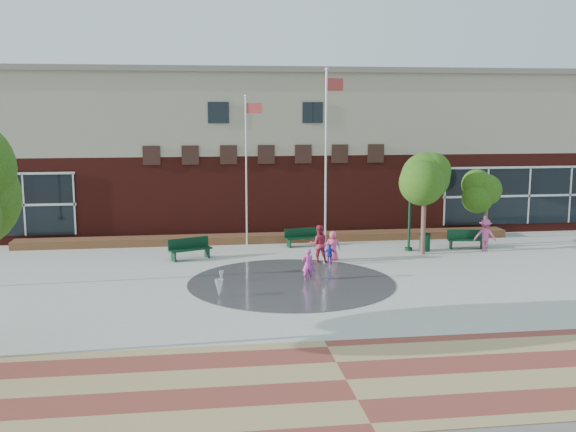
{
  "coord_description": "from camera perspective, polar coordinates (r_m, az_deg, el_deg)",
  "views": [
    {
      "loc": [
        -3.78,
        -23.23,
        6.97
      ],
      "look_at": [
        0.0,
        4.0,
        2.6
      ],
      "focal_mm": 42.0,
      "sensor_mm": 36.0,
      "label": 1
    }
  ],
  "objects": [
    {
      "name": "splash_pad",
      "position": [
        27.4,
        0.29,
        -5.7
      ],
      "size": [
        8.4,
        8.4,
        0.01
      ],
      "primitive_type": "cylinder",
      "color": "#383A3D",
      "rests_on": "ground"
    },
    {
      "name": "person_bench",
      "position": [
        34.65,
        16.35,
        -1.57
      ],
      "size": [
        1.19,
        0.93,
        1.63
      ],
      "primitive_type": "imported",
      "rotation": [
        0.0,
        0.0,
        2.79
      ],
      "color": "#BF4688",
      "rests_on": "ground"
    },
    {
      "name": "bench_right",
      "position": [
        35.11,
        14.86,
        -2.21
      ],
      "size": [
        1.94,
        0.8,
        0.95
      ],
      "rotation": [
        0.0,
        0.0,
        -0.15
      ],
      "color": "black",
      "rests_on": "ground"
    },
    {
      "name": "water_jet_a",
      "position": [
        25.46,
        -5.85,
        -6.9
      ],
      "size": [
        0.35,
        0.35,
        0.67
      ],
      "primitive_type": "cone",
      "rotation": [
        3.14,
        0.0,
        0.0
      ],
      "color": "white",
      "rests_on": "ground"
    },
    {
      "name": "bench_left",
      "position": [
        31.84,
        -8.27,
        -3.11
      ],
      "size": [
        2.07,
        1.28,
        1.01
      ],
      "rotation": [
        0.0,
        0.0,
        0.39
      ],
      "color": "black",
      "rests_on": "ground"
    },
    {
      "name": "adult_pink",
      "position": [
        31.33,
        3.82,
        -2.54
      ],
      "size": [
        0.79,
        0.64,
        1.4
      ],
      "primitive_type": "imported",
      "rotation": [
        0.0,
        0.0,
        2.82
      ],
      "color": "#E64878",
      "rests_on": "ground"
    },
    {
      "name": "bench_mid",
      "position": [
        34.53,
        1.25,
        -2.1
      ],
      "size": [
        1.92,
        0.95,
        0.93
      ],
      "rotation": [
        0.0,
        0.0,
        0.25
      ],
      "color": "black",
      "rests_on": "ground"
    },
    {
      "name": "paver_band",
      "position": [
        18.06,
        4.94,
        -13.69
      ],
      "size": [
        46.0,
        6.0,
        0.01
      ],
      "primitive_type": "cube",
      "color": "brown",
      "rests_on": "ground"
    },
    {
      "name": "ground",
      "position": [
        24.55,
        1.29,
        -7.47
      ],
      "size": [
        120.0,
        120.0,
        0.0
      ],
      "primitive_type": "plane",
      "color": "#666056",
      "rests_on": "ground"
    },
    {
      "name": "library_building",
      "position": [
        40.95,
        -2.61,
        5.77
      ],
      "size": [
        44.4,
        10.4,
        9.2
      ],
      "color": "#4F1611",
      "rests_on": "ground"
    },
    {
      "name": "trash_can",
      "position": [
        33.99,
        11.51,
        -2.19
      ],
      "size": [
        0.55,
        0.55,
        0.91
      ],
      "color": "black",
      "rests_on": "ground"
    },
    {
      "name": "tree_small_right",
      "position": [
        35.86,
        16.49,
        1.91
      ],
      "size": [
        2.21,
        2.21,
        3.77
      ],
      "color": "#4E3A2E",
      "rests_on": "ground"
    },
    {
      "name": "lamp_right",
      "position": [
        33.64,
        10.28,
        1.11
      ],
      "size": [
        0.41,
        0.41,
        3.89
      ],
      "color": "black",
      "rests_on": "ground"
    },
    {
      "name": "water_jet_b",
      "position": [
        27.62,
        -5.66,
        -5.63
      ],
      "size": [
        0.2,
        0.2,
        0.45
      ],
      "primitive_type": "cone",
      "rotation": [
        3.14,
        0.0,
        0.0
      ],
      "color": "white",
      "rests_on": "ground"
    },
    {
      "name": "flower_bed",
      "position": [
        35.72,
        -1.68,
        -2.22
      ],
      "size": [
        26.0,
        1.2,
        0.4
      ],
      "primitive_type": "cube",
      "color": "maroon",
      "rests_on": "ground"
    },
    {
      "name": "child_blue",
      "position": [
        30.45,
        3.55,
        -3.27
      ],
      "size": [
        0.59,
        0.28,
        0.98
      ],
      "primitive_type": "imported",
      "rotation": [
        0.0,
        0.0,
        3.21
      ],
      "color": "#262AC2",
      "rests_on": "ground"
    },
    {
      "name": "flagpole_right",
      "position": [
        34.37,
        3.31,
        5.81
      ],
      "size": [
        1.04,
        0.51,
        9.03
      ],
      "rotation": [
        0.0,
        0.0,
        0.41
      ],
      "color": "silver",
      "rests_on": "ground"
    },
    {
      "name": "tree_mid",
      "position": [
        32.75,
        11.52,
        3.47
      ],
      "size": [
        3.17,
        3.17,
        5.35
      ],
      "color": "#4E3A2E",
      "rests_on": "ground"
    },
    {
      "name": "plaza_concrete",
      "position": [
        28.36,
        0.0,
        -5.19
      ],
      "size": [
        46.0,
        18.0,
        0.01
      ],
      "primitive_type": "cube",
      "color": "#A8A8A0",
      "rests_on": "ground"
    },
    {
      "name": "adult_red",
      "position": [
        30.84,
        2.62,
        -2.38
      ],
      "size": [
        0.89,
        0.71,
        1.75
      ],
      "primitive_type": "imported",
      "rotation": [
        0.0,
        0.0,
        3.08
      ],
      "color": "#AE263E",
      "rests_on": "ground"
    },
    {
      "name": "flagpole_left",
      "position": [
        34.43,
        -3.49,
        4.54
      ],
      "size": [
        0.89,
        0.24,
        7.7
      ],
      "rotation": [
        0.0,
        0.0,
        -0.19
      ],
      "color": "silver",
      "rests_on": "ground"
    },
    {
      "name": "child_splash",
      "position": [
        27.61,
        1.68,
        -4.16
      ],
      "size": [
        0.53,
        0.38,
        1.35
      ],
      "primitive_type": "imported",
      "rotation": [
        0.0,
        0.0,
        3.26
      ],
      "color": "#D63CAC",
      "rests_on": "ground"
    }
  ]
}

